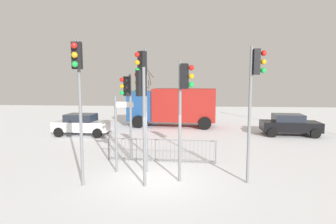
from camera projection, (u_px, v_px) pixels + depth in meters
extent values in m
plane|color=white|center=(155.00, 179.00, 10.52)|extent=(60.00, 60.00, 0.00)
cylinder|color=slate|center=(81.00, 115.00, 9.61)|extent=(0.11, 0.11, 5.14)
cube|color=black|center=(77.00, 56.00, 9.21)|extent=(0.34, 0.25, 0.90)
sphere|color=red|center=(74.00, 46.00, 8.93)|extent=(0.20, 0.20, 0.20)
sphere|color=orange|center=(75.00, 55.00, 8.97)|extent=(0.20, 0.20, 0.20)
sphere|color=green|center=(75.00, 64.00, 9.00)|extent=(0.20, 0.20, 0.20)
cylinder|color=slate|center=(146.00, 112.00, 11.08)|extent=(0.11, 0.11, 4.99)
cube|color=black|center=(142.00, 63.00, 10.74)|extent=(0.39, 0.37, 0.90)
sphere|color=red|center=(137.00, 55.00, 10.53)|extent=(0.20, 0.20, 0.20)
sphere|color=orange|center=(137.00, 63.00, 10.56)|extent=(0.20, 0.20, 0.20)
sphere|color=green|center=(137.00, 70.00, 10.60)|extent=(0.20, 0.20, 0.20)
cylinder|color=slate|center=(250.00, 116.00, 9.87)|extent=(0.11, 0.11, 4.96)
cube|color=black|center=(256.00, 62.00, 9.64)|extent=(0.23, 0.32, 0.90)
sphere|color=red|center=(264.00, 53.00, 9.59)|extent=(0.20, 0.20, 0.20)
sphere|color=orange|center=(263.00, 62.00, 9.62)|extent=(0.20, 0.20, 0.20)
sphere|color=green|center=(263.00, 70.00, 9.66)|extent=(0.20, 0.20, 0.20)
cylinder|color=slate|center=(144.00, 128.00, 9.61)|extent=(0.11, 0.11, 4.21)
cube|color=black|center=(141.00, 83.00, 9.56)|extent=(0.38, 0.38, 0.90)
sphere|color=red|center=(137.00, 75.00, 9.72)|extent=(0.20, 0.20, 0.20)
sphere|color=orange|center=(137.00, 83.00, 9.75)|extent=(0.20, 0.20, 0.20)
sphere|color=green|center=(137.00, 92.00, 9.79)|extent=(0.20, 0.20, 0.20)
cylinder|color=slate|center=(180.00, 122.00, 10.08)|extent=(0.11, 0.11, 4.46)
cube|color=black|center=(185.00, 76.00, 9.83)|extent=(0.30, 0.37, 0.90)
sphere|color=red|center=(191.00, 68.00, 9.71)|extent=(0.20, 0.20, 0.20)
sphere|color=orange|center=(191.00, 76.00, 9.75)|extent=(0.20, 0.20, 0.20)
sphere|color=green|center=(191.00, 85.00, 9.78)|extent=(0.20, 0.20, 0.20)
cylinder|color=slate|center=(131.00, 118.00, 12.85)|extent=(0.11, 0.11, 4.05)
cube|color=black|center=(127.00, 86.00, 12.59)|extent=(0.37, 0.39, 0.90)
sphere|color=red|center=(122.00, 80.00, 12.42)|extent=(0.20, 0.20, 0.20)
sphere|color=orange|center=(122.00, 86.00, 12.46)|extent=(0.20, 0.20, 0.20)
sphere|color=green|center=(122.00, 93.00, 12.49)|extent=(0.20, 0.20, 0.20)
cylinder|color=slate|center=(116.00, 134.00, 11.16)|extent=(0.09, 0.09, 3.15)
cube|color=white|center=(125.00, 105.00, 10.97)|extent=(0.70, 0.07, 0.22)
cube|color=slate|center=(161.00, 140.00, 12.62)|extent=(5.00, 0.28, 0.04)
cube|color=slate|center=(161.00, 159.00, 12.73)|extent=(5.00, 0.28, 0.04)
cylinder|color=slate|center=(111.00, 149.00, 12.98)|extent=(0.02, 0.02, 1.05)
cylinder|color=slate|center=(114.00, 149.00, 12.96)|extent=(0.02, 0.02, 1.05)
cylinder|color=slate|center=(118.00, 150.00, 12.94)|extent=(0.02, 0.02, 1.05)
cylinder|color=slate|center=(122.00, 150.00, 12.91)|extent=(0.02, 0.02, 1.05)
cylinder|color=slate|center=(125.00, 150.00, 12.89)|extent=(0.02, 0.02, 1.05)
cylinder|color=slate|center=(129.00, 150.00, 12.87)|extent=(0.02, 0.02, 1.05)
cylinder|color=slate|center=(133.00, 150.00, 12.85)|extent=(0.02, 0.02, 1.05)
cylinder|color=slate|center=(136.00, 150.00, 12.82)|extent=(0.02, 0.02, 1.05)
cylinder|color=slate|center=(140.00, 150.00, 12.80)|extent=(0.02, 0.02, 1.05)
cylinder|color=slate|center=(144.00, 150.00, 12.78)|extent=(0.02, 0.02, 1.05)
cylinder|color=slate|center=(148.00, 150.00, 12.76)|extent=(0.02, 0.02, 1.05)
cylinder|color=slate|center=(152.00, 151.00, 12.74)|extent=(0.02, 0.02, 1.05)
cylinder|color=slate|center=(155.00, 151.00, 12.71)|extent=(0.02, 0.02, 1.05)
cylinder|color=slate|center=(159.00, 151.00, 12.69)|extent=(0.02, 0.02, 1.05)
cylinder|color=slate|center=(163.00, 151.00, 12.67)|extent=(0.02, 0.02, 1.05)
cylinder|color=slate|center=(167.00, 151.00, 12.65)|extent=(0.02, 0.02, 1.05)
cylinder|color=slate|center=(171.00, 151.00, 12.62)|extent=(0.02, 0.02, 1.05)
cylinder|color=slate|center=(175.00, 151.00, 12.60)|extent=(0.02, 0.02, 1.05)
cylinder|color=slate|center=(178.00, 151.00, 12.58)|extent=(0.02, 0.02, 1.05)
cylinder|color=slate|center=(182.00, 152.00, 12.56)|extent=(0.02, 0.02, 1.05)
cylinder|color=slate|center=(186.00, 152.00, 12.54)|extent=(0.02, 0.02, 1.05)
cylinder|color=slate|center=(190.00, 152.00, 12.51)|extent=(0.02, 0.02, 1.05)
cylinder|color=slate|center=(194.00, 152.00, 12.49)|extent=(0.02, 0.02, 1.05)
cylinder|color=slate|center=(198.00, 152.00, 12.47)|extent=(0.02, 0.02, 1.05)
cylinder|color=slate|center=(202.00, 152.00, 12.45)|extent=(0.02, 0.02, 1.05)
cylinder|color=slate|center=(206.00, 152.00, 12.42)|extent=(0.02, 0.02, 1.05)
cylinder|color=slate|center=(210.00, 152.00, 12.40)|extent=(0.02, 0.02, 1.05)
cylinder|color=slate|center=(214.00, 153.00, 12.38)|extent=(0.02, 0.02, 1.05)
cylinder|color=slate|center=(109.00, 149.00, 12.99)|extent=(0.06, 0.06, 1.05)
cylinder|color=slate|center=(216.00, 153.00, 12.37)|extent=(0.06, 0.06, 1.05)
cube|color=silver|center=(83.00, 126.00, 18.98)|extent=(3.87, 1.87, 0.65)
cube|color=#1E232D|center=(81.00, 118.00, 18.94)|extent=(1.97, 1.58, 0.55)
cylinder|color=black|center=(106.00, 129.00, 19.69)|extent=(0.65, 0.25, 0.64)
cylinder|color=black|center=(97.00, 133.00, 18.02)|extent=(0.65, 0.25, 0.64)
cylinder|color=black|center=(71.00, 128.00, 20.02)|extent=(0.65, 0.25, 0.64)
cylinder|color=black|center=(59.00, 132.00, 18.35)|extent=(0.65, 0.25, 0.64)
cube|color=black|center=(290.00, 126.00, 18.86)|extent=(3.89, 1.91, 0.65)
cube|color=#1E232D|center=(288.00, 118.00, 18.82)|extent=(1.98, 1.60, 0.55)
cylinder|color=black|center=(306.00, 129.00, 19.56)|extent=(0.65, 0.25, 0.64)
cylinder|color=black|center=(315.00, 134.00, 17.88)|extent=(0.65, 0.25, 0.64)
cylinder|color=black|center=(267.00, 128.00, 19.91)|extent=(0.65, 0.25, 0.64)
cylinder|color=black|center=(272.00, 133.00, 18.24)|extent=(0.65, 0.25, 0.64)
cube|color=maroon|center=(184.00, 105.00, 22.35)|extent=(5.16, 2.76, 2.60)
cube|color=navy|center=(142.00, 105.00, 22.89)|extent=(2.16, 2.44, 2.40)
cylinder|color=black|center=(138.00, 122.00, 21.85)|extent=(1.02, 0.37, 1.00)
cylinder|color=black|center=(145.00, 118.00, 24.21)|extent=(1.02, 0.37, 1.00)
cylinder|color=black|center=(205.00, 123.00, 21.06)|extent=(1.02, 0.37, 1.00)
cylinder|color=black|center=(205.00, 119.00, 23.42)|extent=(1.02, 0.37, 1.00)
cylinder|color=#473828|center=(145.00, 94.00, 30.32)|extent=(0.22, 0.22, 4.47)
cylinder|color=#473828|center=(142.00, 80.00, 30.59)|extent=(0.93, 0.80, 1.31)
cylinder|color=#473828|center=(149.00, 84.00, 30.19)|extent=(0.15, 0.93, 0.76)
cylinder|color=#473828|center=(143.00, 85.00, 29.54)|extent=(1.39, 0.22, 0.77)
cylinder|color=#473828|center=(150.00, 80.00, 30.04)|extent=(0.18, 1.22, 1.33)
cylinder|color=#473828|center=(149.00, 73.00, 29.66)|extent=(0.78, 1.25, 1.10)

